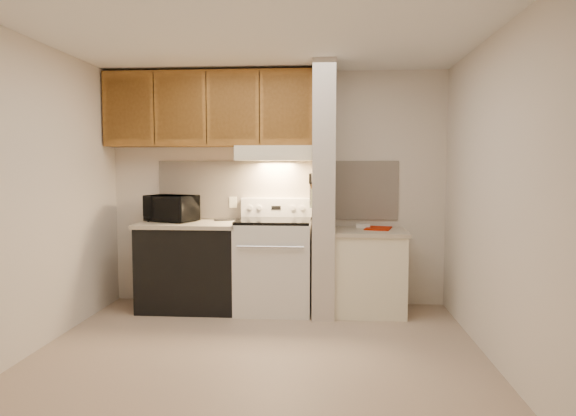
# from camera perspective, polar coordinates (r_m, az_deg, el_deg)

# --- Properties ---
(floor) EXTENTS (3.60, 3.60, 0.00)m
(floor) POSITION_cam_1_polar(r_m,az_deg,el_deg) (4.34, -3.17, -15.45)
(floor) COLOR tan
(floor) RESTS_ON ground
(ceiling) EXTENTS (3.60, 3.60, 0.00)m
(ceiling) POSITION_cam_1_polar(r_m,az_deg,el_deg) (4.20, -3.33, 18.55)
(ceiling) COLOR white
(ceiling) RESTS_ON wall_back
(wall_back) EXTENTS (3.60, 2.50, 0.02)m
(wall_back) POSITION_cam_1_polar(r_m,az_deg,el_deg) (5.57, -1.23, 2.17)
(wall_back) COLOR beige
(wall_back) RESTS_ON floor
(wall_left) EXTENTS (0.02, 3.00, 2.50)m
(wall_left) POSITION_cam_1_polar(r_m,az_deg,el_deg) (4.67, -25.70, 1.24)
(wall_left) COLOR beige
(wall_left) RESTS_ON floor
(wall_right) EXTENTS (0.02, 3.00, 2.50)m
(wall_right) POSITION_cam_1_polar(r_m,az_deg,el_deg) (4.24, 21.64, 1.07)
(wall_right) COLOR beige
(wall_right) RESTS_ON floor
(backsplash) EXTENTS (2.60, 0.02, 0.63)m
(backsplash) POSITION_cam_1_polar(r_m,az_deg,el_deg) (5.56, -1.24, 2.01)
(backsplash) COLOR #F6E4CF
(backsplash) RESTS_ON wall_back
(range_body) EXTENTS (0.76, 0.65, 0.92)m
(range_body) POSITION_cam_1_polar(r_m,az_deg,el_deg) (5.32, -1.57, -6.52)
(range_body) COLOR silver
(range_body) RESTS_ON floor
(oven_window) EXTENTS (0.50, 0.01, 0.30)m
(oven_window) POSITION_cam_1_polar(r_m,az_deg,el_deg) (5.01, -1.94, -6.77)
(oven_window) COLOR black
(oven_window) RESTS_ON range_body
(oven_handle) EXTENTS (0.65, 0.02, 0.02)m
(oven_handle) POSITION_cam_1_polar(r_m,az_deg,el_deg) (4.93, -2.00, -4.35)
(oven_handle) COLOR silver
(oven_handle) RESTS_ON range_body
(cooktop) EXTENTS (0.74, 0.64, 0.03)m
(cooktop) POSITION_cam_1_polar(r_m,az_deg,el_deg) (5.25, -1.58, -1.43)
(cooktop) COLOR black
(cooktop) RESTS_ON range_body
(range_backguard) EXTENTS (0.76, 0.08, 0.20)m
(range_backguard) POSITION_cam_1_polar(r_m,az_deg,el_deg) (5.52, -1.29, 0.07)
(range_backguard) COLOR silver
(range_backguard) RESTS_ON range_body
(range_display) EXTENTS (0.10, 0.01, 0.04)m
(range_display) POSITION_cam_1_polar(r_m,az_deg,el_deg) (5.48, -1.33, 0.04)
(range_display) COLOR black
(range_display) RESTS_ON range_backguard
(range_knob_left_outer) EXTENTS (0.05, 0.02, 0.05)m
(range_knob_left_outer) POSITION_cam_1_polar(r_m,az_deg,el_deg) (5.51, -4.23, 0.05)
(range_knob_left_outer) COLOR silver
(range_knob_left_outer) RESTS_ON range_backguard
(range_knob_left_inner) EXTENTS (0.05, 0.02, 0.05)m
(range_knob_left_inner) POSITION_cam_1_polar(r_m,az_deg,el_deg) (5.50, -3.20, 0.04)
(range_knob_left_inner) COLOR silver
(range_knob_left_inner) RESTS_ON range_backguard
(range_knob_right_inner) EXTENTS (0.05, 0.02, 0.05)m
(range_knob_right_inner) POSITION_cam_1_polar(r_m,az_deg,el_deg) (5.47, 0.55, 0.02)
(range_knob_right_inner) COLOR silver
(range_knob_right_inner) RESTS_ON range_backguard
(range_knob_right_outer) EXTENTS (0.05, 0.02, 0.05)m
(range_knob_right_outer) POSITION_cam_1_polar(r_m,az_deg,el_deg) (5.46, 1.59, 0.01)
(range_knob_right_outer) COLOR silver
(range_knob_right_outer) RESTS_ON range_backguard
(dishwasher_front) EXTENTS (1.00, 0.63, 0.87)m
(dishwasher_front) POSITION_cam_1_polar(r_m,az_deg,el_deg) (5.50, -10.79, -6.51)
(dishwasher_front) COLOR black
(dishwasher_front) RESTS_ON floor
(left_countertop) EXTENTS (1.04, 0.67, 0.04)m
(left_countertop) POSITION_cam_1_polar(r_m,az_deg,el_deg) (5.43, -10.86, -1.79)
(left_countertop) COLOR #B9AC93
(left_countertop) RESTS_ON dishwasher_front
(spoon_rest) EXTENTS (0.24, 0.14, 0.02)m
(spoon_rest) POSITION_cam_1_polar(r_m,az_deg,el_deg) (5.54, -7.03, -1.32)
(spoon_rest) COLOR black
(spoon_rest) RESTS_ON left_countertop
(teal_jar) EXTENTS (0.12, 0.12, 0.11)m
(teal_jar) POSITION_cam_1_polar(r_m,az_deg,el_deg) (5.73, -13.68, -0.76)
(teal_jar) COLOR #2A6565
(teal_jar) RESTS_ON left_countertop
(outlet) EXTENTS (0.08, 0.01, 0.12)m
(outlet) POSITION_cam_1_polar(r_m,az_deg,el_deg) (5.62, -6.13, 0.63)
(outlet) COLOR #F4ECCA
(outlet) RESTS_ON backsplash
(microwave) EXTENTS (0.59, 0.49, 0.28)m
(microwave) POSITION_cam_1_polar(r_m,az_deg,el_deg) (5.56, -12.83, -0.03)
(microwave) COLOR black
(microwave) RESTS_ON left_countertop
(partition_pillar) EXTENTS (0.22, 0.70, 2.50)m
(partition_pillar) POSITION_cam_1_polar(r_m,az_deg,el_deg) (5.20, 4.01, 1.98)
(partition_pillar) COLOR beige
(partition_pillar) RESTS_ON floor
(pillar_trim) EXTENTS (0.01, 0.70, 0.04)m
(pillar_trim) POSITION_cam_1_polar(r_m,az_deg,el_deg) (5.20, 2.73, 2.54)
(pillar_trim) COLOR #925D25
(pillar_trim) RESTS_ON partition_pillar
(knife_strip) EXTENTS (0.02, 0.42, 0.04)m
(knife_strip) POSITION_cam_1_polar(r_m,az_deg,el_deg) (5.15, 2.65, 2.74)
(knife_strip) COLOR black
(knife_strip) RESTS_ON partition_pillar
(knife_blade_a) EXTENTS (0.01, 0.03, 0.16)m
(knife_blade_a) POSITION_cam_1_polar(r_m,az_deg,el_deg) (5.00, 2.46, 1.54)
(knife_blade_a) COLOR silver
(knife_blade_a) RESTS_ON knife_strip
(knife_handle_a) EXTENTS (0.02, 0.02, 0.10)m
(knife_handle_a) POSITION_cam_1_polar(r_m,az_deg,el_deg) (4.97, 2.46, 3.25)
(knife_handle_a) COLOR black
(knife_handle_a) RESTS_ON knife_strip
(knife_blade_b) EXTENTS (0.01, 0.04, 0.18)m
(knife_blade_b) POSITION_cam_1_polar(r_m,az_deg,el_deg) (5.07, 2.48, 1.47)
(knife_blade_b) COLOR silver
(knife_blade_b) RESTS_ON knife_strip
(knife_handle_b) EXTENTS (0.02, 0.02, 0.10)m
(knife_handle_b) POSITION_cam_1_polar(r_m,az_deg,el_deg) (5.08, 2.50, 3.28)
(knife_handle_b) COLOR black
(knife_handle_b) RESTS_ON knife_strip
(knife_blade_c) EXTENTS (0.01, 0.04, 0.20)m
(knife_blade_c) POSITION_cam_1_polar(r_m,az_deg,el_deg) (5.16, 2.51, 1.41)
(knife_blade_c) COLOR silver
(knife_blade_c) RESTS_ON knife_strip
(knife_handle_c) EXTENTS (0.02, 0.02, 0.10)m
(knife_handle_c) POSITION_cam_1_polar(r_m,az_deg,el_deg) (5.15, 2.52, 3.30)
(knife_handle_c) COLOR black
(knife_handle_c) RESTS_ON knife_strip
(knife_blade_d) EXTENTS (0.01, 0.04, 0.16)m
(knife_blade_d) POSITION_cam_1_polar(r_m,az_deg,el_deg) (5.22, 2.54, 1.67)
(knife_blade_d) COLOR silver
(knife_blade_d) RESTS_ON knife_strip
(knife_handle_d) EXTENTS (0.02, 0.02, 0.10)m
(knife_handle_d) POSITION_cam_1_polar(r_m,az_deg,el_deg) (5.22, 2.54, 3.32)
(knife_handle_d) COLOR black
(knife_handle_d) RESTS_ON knife_strip
(knife_blade_e) EXTENTS (0.01, 0.04, 0.18)m
(knife_blade_e) POSITION_cam_1_polar(r_m,az_deg,el_deg) (5.32, 2.57, 1.62)
(knife_blade_e) COLOR silver
(knife_blade_e) RESTS_ON knife_strip
(knife_handle_e) EXTENTS (0.02, 0.02, 0.10)m
(knife_handle_e) POSITION_cam_1_polar(r_m,az_deg,el_deg) (5.30, 2.57, 3.34)
(knife_handle_e) COLOR black
(knife_handle_e) RESTS_ON knife_strip
(oven_mitt) EXTENTS (0.03, 0.11, 0.26)m
(oven_mitt) POSITION_cam_1_polar(r_m,az_deg,el_deg) (5.37, 2.60, 1.43)
(oven_mitt) COLOR gray
(oven_mitt) RESTS_ON partition_pillar
(right_cab_base) EXTENTS (0.70, 0.60, 0.81)m
(right_cab_base) POSITION_cam_1_polar(r_m,az_deg,el_deg) (5.32, 8.95, -7.18)
(right_cab_base) COLOR #F4ECCA
(right_cab_base) RESTS_ON floor
(right_countertop) EXTENTS (0.74, 0.64, 0.04)m
(right_countertop) POSITION_cam_1_polar(r_m,az_deg,el_deg) (5.25, 9.01, -2.64)
(right_countertop) COLOR #B9AC93
(right_countertop) RESTS_ON right_cab_base
(red_folder) EXTENTS (0.32, 0.38, 0.01)m
(red_folder) POSITION_cam_1_polar(r_m,az_deg,el_deg) (5.36, 9.99, -2.23)
(red_folder) COLOR #AE1C01
(red_folder) RESTS_ON right_countertop
(white_box) EXTENTS (0.15, 0.10, 0.04)m
(white_box) POSITION_cam_1_polar(r_m,az_deg,el_deg) (5.42, 8.33, -1.99)
(white_box) COLOR white
(white_box) RESTS_ON right_countertop
(range_hood) EXTENTS (0.78, 0.44, 0.15)m
(range_hood) POSITION_cam_1_polar(r_m,az_deg,el_deg) (5.35, -1.46, 6.08)
(range_hood) COLOR #F4ECCA
(range_hood) RESTS_ON upper_cabinets
(hood_lip) EXTENTS (0.78, 0.04, 0.06)m
(hood_lip) POSITION_cam_1_polar(r_m,az_deg,el_deg) (5.14, -1.70, 5.64)
(hood_lip) COLOR #F4ECCA
(hood_lip) RESTS_ON range_hood
(upper_cabinets) EXTENTS (2.18, 0.33, 0.77)m
(upper_cabinets) POSITION_cam_1_polar(r_m,az_deg,el_deg) (5.54, -8.68, 10.76)
(upper_cabinets) COLOR #925D25
(upper_cabinets) RESTS_ON wall_back
(cab_door_a) EXTENTS (0.46, 0.01, 0.63)m
(cab_door_a) POSITION_cam_1_polar(r_m,az_deg,el_deg) (5.62, -17.34, 10.50)
(cab_door_a) COLOR #925D25
(cab_door_a) RESTS_ON upper_cabinets
(cab_gap_a) EXTENTS (0.01, 0.01, 0.73)m
(cab_gap_a) POSITION_cam_1_polar(r_m,az_deg,el_deg) (5.53, -14.67, 10.67)
(cab_gap_a) COLOR black
(cab_gap_a) RESTS_ON upper_cabinets
(cab_door_b) EXTENTS (0.46, 0.01, 0.63)m
(cab_door_b) POSITION_cam_1_polar(r_m,az_deg,el_deg) (5.45, -11.91, 10.81)
(cab_door_b) COLOR #925D25
(cab_door_b) RESTS_ON upper_cabinets
(cab_gap_b) EXTENTS (0.01, 0.01, 0.73)m
(cab_gap_b) POSITION_cam_1_polar(r_m,az_deg,el_deg) (5.38, -9.07, 10.93)
(cab_gap_b) COLOR black
(cab_gap_b) RESTS_ON upper_cabinets
(cab_door_c) EXTENTS (0.46, 0.01, 0.63)m
(cab_door_c) POSITION_cam_1_polar(r_m,az_deg,el_deg) (5.33, -6.16, 11.03)
(cab_door_c) COLOR #925D25
(cab_door_c) RESTS_ON upper_cabinets
(cab_gap_c) EXTENTS (0.01, 0.01, 0.73)m
(cab_gap_c) POSITION_cam_1_polar(r_m,az_deg,el_deg) (5.28, -3.20, 11.10)
(cab_gap_c) COLOR black
(cab_gap_c) RESTS_ON upper_cabinets
(cab_door_d) EXTENTS (0.46, 0.01, 0.63)m
(cab_door_d) POSITION_cam_1_polar(r_m,az_deg,el_deg) (5.26, -0.19, 11.14)
(cab_door_d) COLOR #925D25
(cab_door_d) RESTS_ON upper_cabinets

